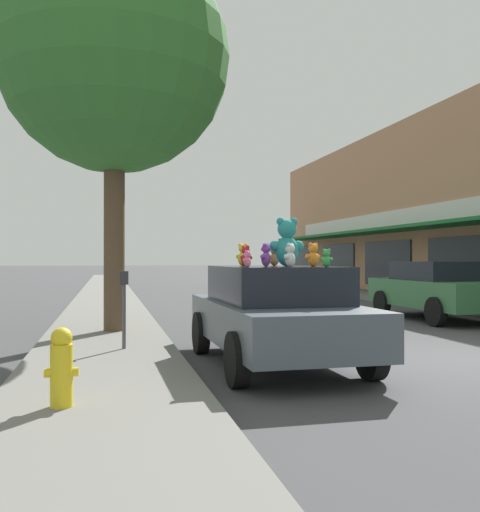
{
  "coord_description": "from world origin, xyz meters",
  "views": [
    {
      "loc": [
        -5.46,
        -8.18,
        1.62
      ],
      "look_at": [
        -2.61,
        4.04,
        1.68
      ],
      "focal_mm": 40.0,
      "sensor_mm": 36.0,
      "label": 1
    }
  ],
  "objects_px": {
    "teddy_bear_purple": "(266,255)",
    "fire_hydrant": "(62,367)",
    "teddy_bear_orange": "(313,255)",
    "teddy_bear_pink": "(247,259)",
    "teddy_bear_brown": "(274,256)",
    "plush_art_car": "(276,312)",
    "teddy_bear_red": "(246,256)",
    "parked_car_far_center": "(437,289)",
    "teddy_bear_yellow": "(243,255)",
    "teddy_bear_green": "(327,258)",
    "teddy_bear_white": "(290,255)",
    "teddy_bear_giant": "(287,243)",
    "street_tree": "(114,58)",
    "parking_meter": "(124,299)"
  },
  "relations": [
    {
      "from": "teddy_bear_red",
      "to": "plush_art_car",
      "type": "bearing_deg",
      "value": -115.5
    },
    {
      "from": "teddy_bear_pink",
      "to": "street_tree",
      "type": "distance_m",
      "value": 6.43
    },
    {
      "from": "teddy_bear_giant",
      "to": "teddy_bear_purple",
      "type": "xyz_separation_m",
      "value": [
        -0.34,
        -0.05,
        -0.19
      ]
    },
    {
      "from": "teddy_bear_brown",
      "to": "teddy_bear_white",
      "type": "bearing_deg",
      "value": 96.29
    },
    {
      "from": "teddy_bear_orange",
      "to": "teddy_bear_purple",
      "type": "relative_size",
      "value": 0.99
    },
    {
      "from": "teddy_bear_purple",
      "to": "fire_hydrant",
      "type": "xyz_separation_m",
      "value": [
        -2.74,
        -2.22,
        -1.13
      ]
    },
    {
      "from": "plush_art_car",
      "to": "teddy_bear_orange",
      "type": "distance_m",
      "value": 1.17
    },
    {
      "from": "teddy_bear_giant",
      "to": "parking_meter",
      "type": "distance_m",
      "value": 2.86
    },
    {
      "from": "teddy_bear_brown",
      "to": "fire_hydrant",
      "type": "height_order",
      "value": "teddy_bear_brown"
    },
    {
      "from": "teddy_bear_red",
      "to": "teddy_bear_purple",
      "type": "bearing_deg",
      "value": -139.07
    },
    {
      "from": "teddy_bear_purple",
      "to": "parked_car_far_center",
      "type": "distance_m",
      "value": 8.25
    },
    {
      "from": "teddy_bear_yellow",
      "to": "fire_hydrant",
      "type": "distance_m",
      "value": 3.89
    },
    {
      "from": "teddy_bear_orange",
      "to": "teddy_bear_pink",
      "type": "relative_size",
      "value": 1.5
    },
    {
      "from": "teddy_bear_red",
      "to": "teddy_bear_green",
      "type": "distance_m",
      "value": 1.3
    },
    {
      "from": "street_tree",
      "to": "teddy_bear_yellow",
      "type": "bearing_deg",
      "value": -59.55
    },
    {
      "from": "teddy_bear_brown",
      "to": "street_tree",
      "type": "distance_m",
      "value": 5.62
    },
    {
      "from": "teddy_bear_giant",
      "to": "parked_car_far_center",
      "type": "distance_m",
      "value": 7.98
    },
    {
      "from": "plush_art_car",
      "to": "teddy_bear_green",
      "type": "relative_size",
      "value": 16.87
    },
    {
      "from": "teddy_bear_white",
      "to": "fire_hydrant",
      "type": "height_order",
      "value": "teddy_bear_white"
    },
    {
      "from": "parking_meter",
      "to": "teddy_bear_brown",
      "type": "bearing_deg",
      "value": -11.19
    },
    {
      "from": "teddy_bear_green",
      "to": "teddy_bear_giant",
      "type": "bearing_deg",
      "value": -26.69
    },
    {
      "from": "teddy_bear_green",
      "to": "parked_car_far_center",
      "type": "relative_size",
      "value": 0.06
    },
    {
      "from": "teddy_bear_red",
      "to": "parking_meter",
      "type": "relative_size",
      "value": 0.25
    },
    {
      "from": "parking_meter",
      "to": "fire_hydrant",
      "type": "bearing_deg",
      "value": -101.17
    },
    {
      "from": "teddy_bear_giant",
      "to": "teddy_bear_brown",
      "type": "distance_m",
      "value": 0.87
    },
    {
      "from": "teddy_bear_red",
      "to": "fire_hydrant",
      "type": "bearing_deg",
      "value": 102.53
    },
    {
      "from": "teddy_bear_orange",
      "to": "parked_car_far_center",
      "type": "height_order",
      "value": "teddy_bear_orange"
    },
    {
      "from": "teddy_bear_pink",
      "to": "parking_meter",
      "type": "xyz_separation_m",
      "value": [
        -1.54,
        2.21,
        -0.66
      ]
    },
    {
      "from": "teddy_bear_green",
      "to": "fire_hydrant",
      "type": "distance_m",
      "value": 3.79
    },
    {
      "from": "teddy_bear_orange",
      "to": "teddy_bear_pink",
      "type": "xyz_separation_m",
      "value": [
        -1.02,
        -0.25,
        -0.06
      ]
    },
    {
      "from": "teddy_bear_orange",
      "to": "teddy_bear_white",
      "type": "height_order",
      "value": "teddy_bear_orange"
    },
    {
      "from": "teddy_bear_white",
      "to": "street_tree",
      "type": "relative_size",
      "value": 0.04
    },
    {
      "from": "teddy_bear_purple",
      "to": "teddy_bear_white",
      "type": "height_order",
      "value": "teddy_bear_purple"
    },
    {
      "from": "teddy_bear_red",
      "to": "parked_car_far_center",
      "type": "relative_size",
      "value": 0.07
    },
    {
      "from": "teddy_bear_pink",
      "to": "parked_car_far_center",
      "type": "xyz_separation_m",
      "value": [
        6.7,
        6.19,
        -0.79
      ]
    },
    {
      "from": "teddy_bear_red",
      "to": "teddy_bear_white",
      "type": "distance_m",
      "value": 0.87
    },
    {
      "from": "teddy_bear_pink",
      "to": "fire_hydrant",
      "type": "bearing_deg",
      "value": -13.99
    },
    {
      "from": "teddy_bear_purple",
      "to": "teddy_bear_white",
      "type": "xyz_separation_m",
      "value": [
        0.16,
        -0.65,
        -0.01
      ]
    },
    {
      "from": "teddy_bear_red",
      "to": "teddy_bear_purple",
      "type": "distance_m",
      "value": 0.3
    },
    {
      "from": "teddy_bear_giant",
      "to": "fire_hydrant",
      "type": "relative_size",
      "value": 0.93
    },
    {
      "from": "teddy_bear_yellow",
      "to": "teddy_bear_green",
      "type": "relative_size",
      "value": 1.41
    },
    {
      "from": "teddy_bear_brown",
      "to": "plush_art_car",
      "type": "bearing_deg",
      "value": 89.76
    },
    {
      "from": "teddy_bear_yellow",
      "to": "fire_hydrant",
      "type": "relative_size",
      "value": 0.45
    },
    {
      "from": "teddy_bear_orange",
      "to": "teddy_bear_green",
      "type": "distance_m",
      "value": 0.28
    },
    {
      "from": "teddy_bear_pink",
      "to": "teddy_bear_purple",
      "type": "height_order",
      "value": "teddy_bear_purple"
    },
    {
      "from": "teddy_bear_orange",
      "to": "teddy_bear_green",
      "type": "xyz_separation_m",
      "value": [
        0.1,
        -0.26,
        -0.04
      ]
    },
    {
      "from": "plush_art_car",
      "to": "teddy_bear_purple",
      "type": "bearing_deg",
      "value": -145.02
    },
    {
      "from": "teddy_bear_purple",
      "to": "teddy_bear_brown",
      "type": "bearing_deg",
      "value": -164.43
    },
    {
      "from": "street_tree",
      "to": "plush_art_car",
      "type": "bearing_deg",
      "value": -57.44
    },
    {
      "from": "parking_meter",
      "to": "teddy_bear_giant",
      "type": "bearing_deg",
      "value": -29.21
    }
  ]
}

